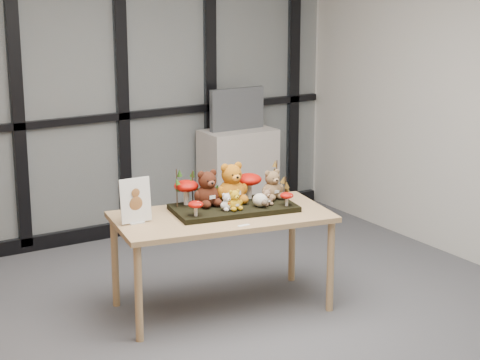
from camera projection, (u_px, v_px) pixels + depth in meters
floor at (225, 352)px, 5.33m from camera, size 5.00×5.00×0.00m
room_shell at (224, 80)px, 4.91m from camera, size 5.00×5.00×5.00m
glass_partition at (70, 76)px, 7.02m from camera, size 4.90×0.06×2.78m
display_table at (222, 224)px, 5.85m from camera, size 1.54×0.95×0.68m
diorama_tray at (234, 208)px, 5.92m from camera, size 0.89×0.55×0.04m
bear_pooh_yellow at (231, 181)px, 5.95m from camera, size 0.27×0.25×0.31m
bear_brown_medium at (207, 186)px, 5.88m from camera, size 0.24×0.22×0.27m
bear_tan_back at (272, 183)px, 6.06m from camera, size 0.20×0.18×0.23m
bear_small_yellow at (234, 199)px, 5.79m from camera, size 0.13×0.13×0.15m
bear_white_bow at (227, 200)px, 5.79m from camera, size 0.12×0.11×0.13m
bear_beige_small at (267, 196)px, 5.91m from camera, size 0.11×0.10×0.12m
plush_cream_hedgehog at (260, 199)px, 5.88m from camera, size 0.09×0.08×0.10m
mushroom_back_left at (186, 191)px, 5.91m from camera, size 0.17×0.17×0.19m
mushroom_back_right at (249, 185)px, 6.06m from camera, size 0.18×0.18×0.20m
mushroom_front_left at (196, 208)px, 5.66m from camera, size 0.10×0.10×0.11m
mushroom_front_right at (287, 198)px, 5.90m from camera, size 0.09×0.09×0.10m
sprig_green_far_left at (177, 188)px, 5.85m from camera, size 0.05×0.05×0.26m
sprig_green_mid_left at (192, 187)px, 5.94m from camera, size 0.05×0.05×0.23m
sprig_dry_far_right at (277, 179)px, 6.09m from camera, size 0.05×0.05×0.27m
sprig_dry_mid_right at (286, 189)px, 6.01m from camera, size 0.05×0.05×0.17m
sprig_green_centre at (214, 188)px, 6.01m from camera, size 0.05×0.05×0.19m
sign_holder at (136, 202)px, 5.61m from camera, size 0.21×0.06×0.30m
label_card at (244, 225)px, 5.59m from camera, size 0.08×0.03×0.00m
cabinet at (238, 177)px, 7.81m from camera, size 0.65×0.38×0.87m
monitor at (237, 109)px, 7.67m from camera, size 0.52×0.05×0.37m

